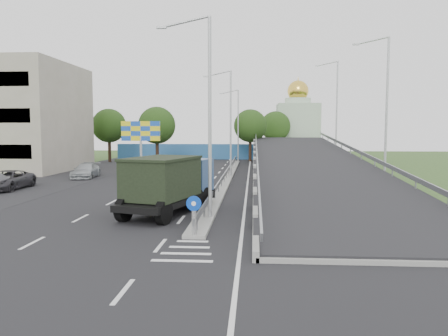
# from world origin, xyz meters

# --- Properties ---
(ground) EXTENTS (160.00, 160.00, 0.00)m
(ground) POSITION_xyz_m (0.00, 0.00, 0.00)
(ground) COLOR #2D4C1E
(ground) RESTS_ON ground
(road_surface) EXTENTS (26.00, 90.00, 0.04)m
(road_surface) POSITION_xyz_m (-3.00, 20.00, 0.00)
(road_surface) COLOR black
(road_surface) RESTS_ON ground
(parking_strip) EXTENTS (8.00, 90.00, 0.05)m
(parking_strip) POSITION_xyz_m (-16.00, 20.00, 0.00)
(parking_strip) COLOR black
(parking_strip) RESTS_ON ground
(median) EXTENTS (1.00, 44.00, 0.20)m
(median) POSITION_xyz_m (0.00, 24.00, 0.10)
(median) COLOR gray
(median) RESTS_ON ground
(overpass_ramp) EXTENTS (10.00, 50.00, 3.50)m
(overpass_ramp) POSITION_xyz_m (7.50, 24.00, 1.75)
(overpass_ramp) COLOR gray
(overpass_ramp) RESTS_ON ground
(median_guardrail) EXTENTS (0.09, 44.00, 0.71)m
(median_guardrail) POSITION_xyz_m (0.00, 24.00, 0.75)
(median_guardrail) COLOR gray
(median_guardrail) RESTS_ON median
(sign_bollard) EXTENTS (0.64, 0.23, 1.67)m
(sign_bollard) POSITION_xyz_m (0.00, 2.17, 1.03)
(sign_bollard) COLOR black
(sign_bollard) RESTS_ON median
(lamp_post_near) EXTENTS (2.74, 0.18, 10.08)m
(lamp_post_near) POSITION_xyz_m (0.11, 6.00, 5.81)
(lamp_post_near) COLOR #B2B5B7
(lamp_post_near) RESTS_ON median
(lamp_post_mid) EXTENTS (2.74, 0.18, 10.08)m
(lamp_post_mid) POSITION_xyz_m (0.11, 26.00, 5.81)
(lamp_post_mid) COLOR #B2B5B7
(lamp_post_mid) RESTS_ON median
(lamp_post_far) EXTENTS (2.74, 0.18, 10.08)m
(lamp_post_far) POSITION_xyz_m (0.11, 46.00, 5.81)
(lamp_post_far) COLOR #B2B5B7
(lamp_post_far) RESTS_ON median
(blue_wall) EXTENTS (30.00, 0.50, 2.40)m
(blue_wall) POSITION_xyz_m (-4.00, 52.00, 1.20)
(blue_wall) COLOR #2B689F
(blue_wall) RESTS_ON ground
(church) EXTENTS (7.00, 7.00, 13.80)m
(church) POSITION_xyz_m (10.00, 60.00, 5.31)
(church) COLOR #B2CCAD
(church) RESTS_ON ground
(billboard) EXTENTS (4.00, 0.24, 5.50)m
(billboard) POSITION_xyz_m (-9.00, 28.00, 4.19)
(billboard) COLOR #B2B5B7
(billboard) RESTS_ON ground
(tree_left_mid) EXTENTS (4.80, 4.80, 7.60)m
(tree_left_mid) POSITION_xyz_m (-10.00, 40.00, 5.18)
(tree_left_mid) COLOR black
(tree_left_mid) RESTS_ON ground
(tree_median_far) EXTENTS (4.80, 4.80, 7.60)m
(tree_median_far) POSITION_xyz_m (2.00, 48.00, 5.18)
(tree_median_far) COLOR black
(tree_median_far) RESTS_ON ground
(tree_left_far) EXTENTS (4.80, 4.80, 7.60)m
(tree_left_far) POSITION_xyz_m (-18.00, 45.00, 5.18)
(tree_left_far) COLOR black
(tree_left_far) RESTS_ON ground
(tree_ramp_far) EXTENTS (4.80, 4.80, 7.60)m
(tree_ramp_far) POSITION_xyz_m (6.00, 55.00, 5.18)
(tree_ramp_far) COLOR black
(tree_ramp_far) RESTS_ON ground
(dump_truck) EXTENTS (4.56, 7.67, 3.19)m
(dump_truck) POSITION_xyz_m (-2.14, 7.84, 1.76)
(dump_truck) COLOR black
(dump_truck) RESTS_ON ground
(parked_car_c) EXTENTS (2.63, 5.43, 1.49)m
(parked_car_c) POSITION_xyz_m (-16.54, 16.34, 0.75)
(parked_car_c) COLOR #36353A
(parked_car_c) RESTS_ON ground
(parked_car_d) EXTENTS (2.45, 5.01, 1.40)m
(parked_car_d) POSITION_xyz_m (-13.60, 24.87, 0.70)
(parked_car_d) COLOR #9FA5A8
(parked_car_d) RESTS_ON ground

